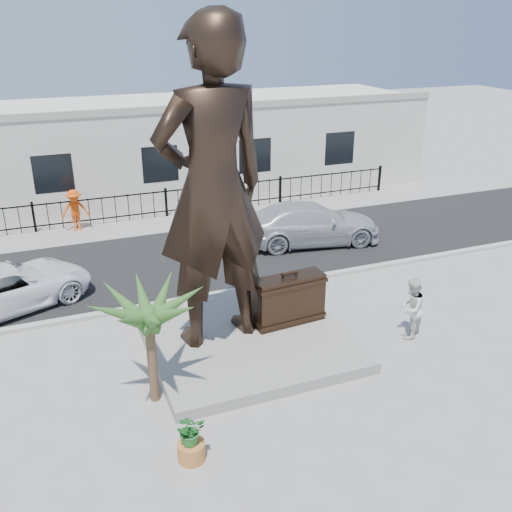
{
  "coord_description": "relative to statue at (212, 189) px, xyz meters",
  "views": [
    {
      "loc": [
        -5.16,
        -11.05,
        8.2
      ],
      "look_at": [
        0.0,
        2.0,
        2.3
      ],
      "focal_mm": 40.0,
      "sensor_mm": 36.0,
      "label": 1
    }
  ],
  "objects": [
    {
      "name": "car_silver",
      "position": [
        5.72,
        5.87,
        -3.56
      ],
      "size": [
        5.75,
        3.08,
        1.58
      ],
      "primitive_type": "imported",
      "rotation": [
        0.0,
        0.0,
        1.41
      ],
      "color": "#B2B3B7",
      "rests_on": "street"
    },
    {
      "name": "worker",
      "position": [
        -2.63,
        10.65,
        -3.48
      ],
      "size": [
        1.14,
        0.68,
        1.73
      ],
      "primitive_type": "imported",
      "rotation": [
        0.0,
        0.0,
        -0.04
      ],
      "color": "#E54A0C",
      "rests_on": "far_sidewalk"
    },
    {
      "name": "planter",
      "position": [
        -1.81,
        -3.95,
        -4.16
      ],
      "size": [
        0.56,
        0.56,
        0.4
      ],
      "primitive_type": "cylinder",
      "color": "#BA6C31",
      "rests_on": "ground"
    },
    {
      "name": "statue",
      "position": [
        0.0,
        0.0,
        0.0
      ],
      "size": [
        3.23,
        2.38,
        8.13
      ],
      "primitive_type": "imported",
      "rotation": [
        0.0,
        0.0,
        3.3
      ],
      "color": "black",
      "rests_on": "plinth"
    },
    {
      "name": "curb",
      "position": [
        1.25,
        2.79,
        -4.3
      ],
      "size": [
        40.0,
        0.25,
        0.12
      ],
      "primitive_type": "cube",
      "color": "#A5A399",
      "rests_on": "ground"
    },
    {
      "name": "suitcase",
      "position": [
        2.09,
        -0.05,
        -3.37
      ],
      "size": [
        2.02,
        0.78,
        1.39
      ],
      "primitive_type": "cube",
      "rotation": [
        0.0,
        0.0,
        0.08
      ],
      "color": "black",
      "rests_on": "plinth"
    },
    {
      "name": "palm_tree",
      "position": [
        -2.08,
        -1.74,
        -4.36
      ],
      "size": [
        1.8,
        1.8,
        3.2
      ],
      "primitive_type": null,
      "color": "#2D571F",
      "rests_on": "ground"
    },
    {
      "name": "street",
      "position": [
        1.25,
        6.29,
        -4.36
      ],
      "size": [
        40.0,
        7.0,
        0.01
      ],
      "primitive_type": "cube",
      "color": "black",
      "rests_on": "ground"
    },
    {
      "name": "plinth",
      "position": [
        0.75,
        -0.21,
        -4.21
      ],
      "size": [
        5.2,
        5.2,
        0.3
      ],
      "primitive_type": "cube",
      "color": "gray",
      "rests_on": "ground"
    },
    {
      "name": "far_sidewalk",
      "position": [
        1.25,
        10.29,
        -4.35
      ],
      "size": [
        40.0,
        2.5,
        0.02
      ],
      "primitive_type": "cube",
      "color": "#9E9991",
      "rests_on": "ground"
    },
    {
      "name": "car_white",
      "position": [
        -5.14,
        4.36,
        -3.68
      ],
      "size": [
        5.37,
        3.92,
        1.36
      ],
      "primitive_type": "imported",
      "rotation": [
        0.0,
        0.0,
        1.96
      ],
      "color": "white",
      "rests_on": "street"
    },
    {
      "name": "shrub",
      "position": [
        -1.81,
        -3.95,
        -3.64
      ],
      "size": [
        0.6,
        0.52,
        0.65
      ],
      "primitive_type": "imported",
      "rotation": [
        0.0,
        0.0,
        0.04
      ],
      "color": "#246F2A",
      "rests_on": "planter"
    },
    {
      "name": "fence",
      "position": [
        1.25,
        11.09,
        -3.76
      ],
      "size": [
        22.0,
        0.1,
        1.2
      ],
      "primitive_type": "cube",
      "color": "black",
      "rests_on": "ground"
    },
    {
      "name": "tourist",
      "position": [
        5.07,
        -1.53,
        -3.49
      ],
      "size": [
        1.07,
        1.03,
        1.74
      ],
      "primitive_type": "imported",
      "rotation": [
        0.0,
        0.0,
        3.77
      ],
      "color": "silver",
      "rests_on": "ground"
    },
    {
      "name": "ground",
      "position": [
        1.25,
        -1.71,
        -4.36
      ],
      "size": [
        100.0,
        100.0,
        0.0
      ],
      "primitive_type": "plane",
      "color": "#9E9991",
      "rests_on": "ground"
    },
    {
      "name": "building",
      "position": [
        1.25,
        15.29,
        -2.16
      ],
      "size": [
        28.0,
        7.0,
        4.4
      ],
      "primitive_type": "cube",
      "color": "silver",
      "rests_on": "ground"
    }
  ]
}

